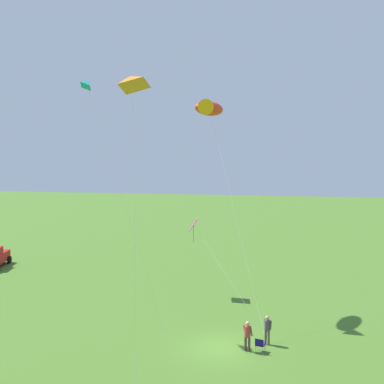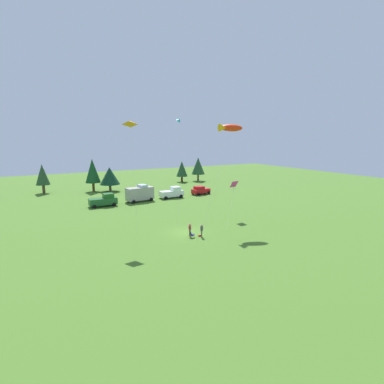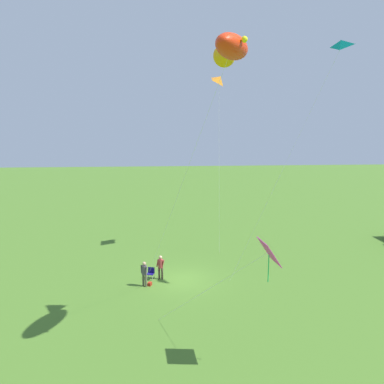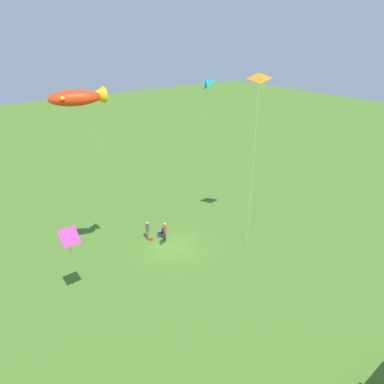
# 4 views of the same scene
# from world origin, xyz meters

# --- Properties ---
(ground_plane) EXTENTS (160.00, 160.00, 0.00)m
(ground_plane) POSITION_xyz_m (0.00, 0.00, 0.00)
(ground_plane) COLOR #477225
(person_kite_flyer) EXTENTS (0.50, 0.51, 1.74)m
(person_kite_flyer) POSITION_xyz_m (0.91, -2.65, 1.02)
(person_kite_flyer) COLOR #55533E
(person_kite_flyer) RESTS_ON ground
(folding_chair) EXTENTS (0.59, 0.59, 0.82)m
(folding_chair) POSITION_xyz_m (-0.32, -2.26, 0.49)
(folding_chair) COLOR navy
(folding_chair) RESTS_ON ground
(person_spectator) EXTENTS (0.44, 0.60, 1.74)m
(person_spectator) POSITION_xyz_m (-0.24, -1.56, 1.02)
(person_spectator) COLOR #4C392F
(person_spectator) RESTS_ON ground
(backpack_on_grass) EXTENTS (0.38, 0.32, 0.22)m
(backpack_on_grass) POSITION_xyz_m (0.81, -2.31, 0.11)
(backpack_on_grass) COLOR #A32616
(backpack_on_grass) RESTS_ON ground
(truck_green_flatbed) EXTENTS (5.02, 2.44, 2.34)m
(truck_green_flatbed) POSITION_xyz_m (-6.12, 21.37, 1.10)
(truck_green_flatbed) COLOR #215A29
(truck_green_flatbed) RESTS_ON ground
(van_motorhome_grey) EXTENTS (5.66, 3.22, 3.34)m
(van_motorhome_grey) POSITION_xyz_m (1.21, 22.25, 1.64)
(van_motorhome_grey) COLOR #A6A197
(van_motorhome_grey) RESTS_ON ground
(truck_white_pickup) EXTENTS (5.02, 2.45, 2.34)m
(truck_white_pickup) POSITION_xyz_m (8.38, 22.36, 1.10)
(truck_white_pickup) COLOR white
(truck_white_pickup) RESTS_ON ground
(car_red_sedan) EXTENTS (4.40, 2.68, 1.89)m
(car_red_sedan) POSITION_xyz_m (15.60, 22.77, 0.95)
(car_red_sedan) COLOR red
(car_red_sedan) RESTS_ON ground
(treeline_distant) EXTENTS (58.24, 11.31, 7.76)m
(treeline_distant) POSITION_xyz_m (1.53, 39.84, 4.21)
(treeline_distant) COLOR #44341A
(treeline_distant) RESTS_ON ground
(kite_large_fish) EXTENTS (9.41, 5.60, 14.61)m
(kite_large_fish) POSITION_xyz_m (8.03, 1.70, 14.05)
(kite_large_fish) COLOR red
(kite_large_fish) RESTS_ON ground
(kite_delta_teal) EXTENTS (3.65, 6.21, 15.69)m
(kite_delta_teal) POSITION_xyz_m (3.54, 8.80, 15.27)
(kite_delta_teal) COLOR #0A9597
(kite_delta_teal) RESTS_ON ground
(kite_diamond_rainbow) EXTENTS (5.33, 5.22, 5.96)m
(kite_diamond_rainbow) POSITION_xyz_m (10.14, 3.04, 5.34)
(kite_diamond_rainbow) COLOR #D9349A
(kite_diamond_rainbow) RESTS_ON ground
(kite_delta_orange) EXTENTS (1.83, 1.65, 14.96)m
(kite_delta_orange) POSITION_xyz_m (-6.11, 3.50, 14.47)
(kite_delta_orange) COLOR orange
(kite_delta_orange) RESTS_ON ground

